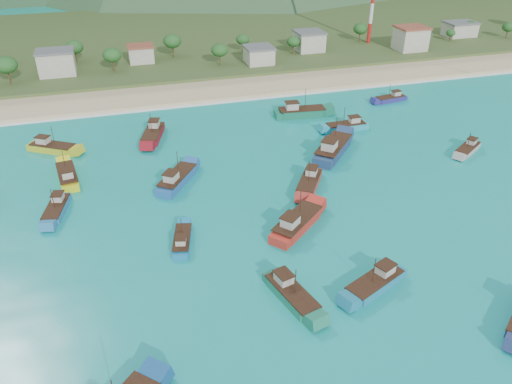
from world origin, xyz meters
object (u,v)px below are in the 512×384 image
object	(u,v)px
boat_8	(346,127)
boat_18	(375,284)
boat_16	(309,183)
boat_1	(297,224)
boat_31	(182,241)
boat_28	(52,148)
boat_25	(177,180)
boat_10	(333,149)
boat_30	(468,149)
boat_17	(390,99)
boat_14	(57,209)
boat_22	(68,177)
boat_4	(153,135)
boat_3	(291,295)
boat_21	(301,113)

from	to	relation	value
boat_8	boat_18	distance (m)	54.08
boat_8	boat_16	xyz separation A→B (m)	(-17.91, -22.02, 0.03)
boat_8	boat_18	world-z (taller)	boat_18
boat_1	boat_31	distance (m)	18.47
boat_18	boat_28	distance (m)	73.01
boat_25	boat_1	bearing A→B (deg)	-16.23
boat_10	boat_30	size ratio (longest dim) A/B	1.53
boat_17	boat_8	bearing A→B (deg)	117.82
boat_14	boat_28	size ratio (longest dim) A/B	0.90
boat_30	boat_31	world-z (taller)	boat_30
boat_8	boat_22	distance (m)	61.29
boat_22	boat_1	bearing A→B (deg)	-45.38
boat_31	boat_18	bearing A→B (deg)	-22.37
boat_10	boat_18	distance (m)	41.22
boat_4	boat_25	world-z (taller)	boat_25
boat_1	boat_14	distance (m)	40.76
boat_8	boat_16	bearing A→B (deg)	140.17
boat_3	boat_16	bearing A→B (deg)	-130.80
boat_3	boat_30	xyz separation A→B (m)	(50.86, 31.42, -0.16)
boat_1	boat_21	xyz separation A→B (m)	(17.66, 44.51, 0.06)
boat_17	boat_22	bearing A→B (deg)	96.63
boat_21	boat_28	xyz separation A→B (m)	(-57.12, -3.31, -0.21)
boat_3	boat_4	xyz separation A→B (m)	(-11.90, 57.13, 0.12)
boat_30	boat_21	bearing A→B (deg)	10.63
boat_21	boat_18	bearing A→B (deg)	-5.34
boat_16	boat_17	xyz separation A→B (m)	(37.00, 35.62, -0.17)
boat_28	boat_30	world-z (taller)	boat_28
boat_30	boat_31	distance (m)	64.67
boat_3	boat_30	size ratio (longest dim) A/B	1.23
boat_3	boat_16	size ratio (longest dim) A/B	1.02
boat_14	boat_21	world-z (taller)	boat_21
boat_25	boat_30	distance (m)	60.90
boat_4	boat_17	world-z (taller)	boat_4
boat_8	boat_17	bearing A→B (deg)	-55.25
boat_4	boat_21	distance (m)	36.08
boat_21	boat_17	bearing A→B (deg)	102.87
boat_8	boat_21	world-z (taller)	boat_21
boat_18	boat_10	bearing A→B (deg)	-39.56
boat_10	boat_25	distance (m)	33.17
boat_1	boat_22	xyz separation A→B (m)	(-36.03, 27.32, -0.16)
boat_8	boat_25	distance (m)	43.54
boat_1	boat_30	xyz separation A→B (m)	(44.44, 16.24, -0.36)
boat_10	boat_16	distance (m)	14.83
boat_10	boat_14	bearing A→B (deg)	-130.19
boat_10	boat_3	bearing A→B (deg)	-78.81
boat_25	boat_30	size ratio (longest dim) A/B	1.31
boat_3	boat_25	xyz separation A→B (m)	(-9.92, 35.28, 0.13)
boat_17	boat_18	world-z (taller)	boat_18
boat_10	boat_28	distance (m)	58.92
boat_30	boat_1	bearing A→B (deg)	77.25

